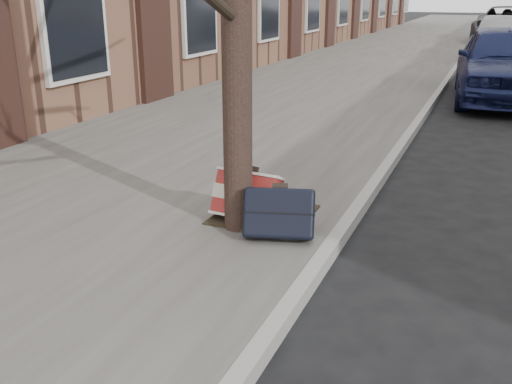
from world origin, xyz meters
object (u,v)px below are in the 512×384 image
at_px(suitcase_navy, 279,213).
at_px(car_near_mid, 506,40).
at_px(car_near_front, 504,63).
at_px(suitcase_red, 247,196).

relative_size(suitcase_navy, car_near_mid, 0.14).
distance_m(suitcase_navy, car_near_front, 8.54).
relative_size(suitcase_red, car_near_front, 0.14).
distance_m(suitcase_red, suitcase_navy, 0.49).
xyz_separation_m(suitcase_red, car_near_front, (2.04, 8.11, 0.40)).
height_order(suitcase_red, car_near_front, car_near_front).
height_order(suitcase_red, car_near_mid, car_near_mid).
distance_m(suitcase_navy, car_near_mid, 15.54).
xyz_separation_m(suitcase_red, car_near_mid, (2.04, 15.19, 0.33)).
bearing_deg(car_near_mid, car_near_front, -82.35).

